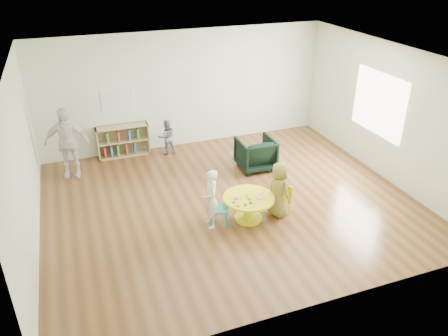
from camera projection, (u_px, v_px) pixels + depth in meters
name	position (u px, v px, depth m)	size (l,w,h in m)	color
room	(230.00, 110.00, 7.72)	(7.10, 7.00, 2.80)	brown
activity_table	(249.00, 204.00, 7.89)	(0.93, 0.93, 0.51)	yellow
kid_chair_left	(216.00, 207.00, 7.77)	(0.44, 0.44, 0.62)	teal
kid_chair_right	(282.00, 198.00, 8.11)	(0.37, 0.37, 0.58)	yellow
bookshelf	(123.00, 141.00, 10.30)	(1.20, 0.30, 0.75)	tan
alphabet_poster	(118.00, 99.00, 9.96)	(0.74, 0.01, 0.54)	white
armchair	(256.00, 153.00, 9.70)	(0.76, 0.79, 0.72)	black
child_left	(211.00, 199.00, 7.60)	(0.40, 0.26, 1.10)	white
child_right	(279.00, 190.00, 7.93)	(0.52, 0.34, 1.07)	gold
toddler	(167.00, 137.00, 10.34)	(0.42, 0.33, 0.86)	#17223B
adult_caretaker	(67.00, 143.00, 9.19)	(0.91, 0.38, 1.55)	silver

